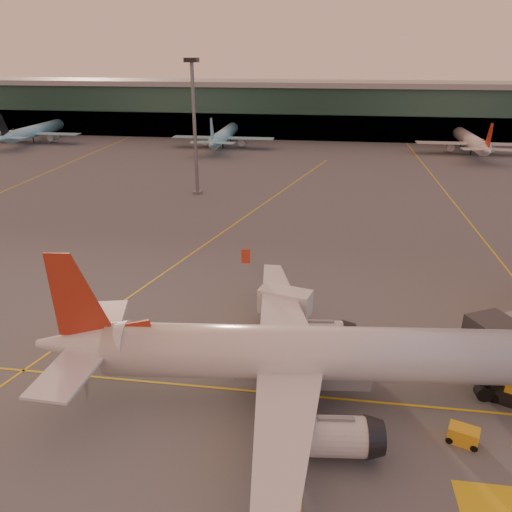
# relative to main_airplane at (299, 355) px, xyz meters

# --- Properties ---
(ground) EXTENTS (600.00, 600.00, 0.00)m
(ground) POSITION_rel_main_airplane_xyz_m (-4.17, -4.75, -4.14)
(ground) COLOR #4C4F54
(ground) RESTS_ON ground
(taxi_markings) EXTENTS (100.12, 173.00, 0.01)m
(taxi_markings) POSITION_rel_main_airplane_xyz_m (-11.50, 39.74, -4.14)
(taxi_markings) COLOR gold
(taxi_markings) RESTS_ON ground
(terminal) EXTENTS (400.00, 20.00, 17.60)m
(terminal) POSITION_rel_main_airplane_xyz_m (-4.17, 137.04, 4.62)
(terminal) COLOR #19382D
(terminal) RESTS_ON ground
(mast_west_near) EXTENTS (2.40, 2.40, 25.60)m
(mast_west_near) POSITION_rel_main_airplane_xyz_m (-24.17, 61.25, 10.72)
(mast_west_near) COLOR slate
(mast_west_near) RESTS_ON ground
(distant_aircraft_row) EXTENTS (225.00, 34.00, 13.00)m
(distant_aircraft_row) POSITION_rel_main_airplane_xyz_m (-57.92, 113.25, -4.14)
(distant_aircraft_row) COLOR #86CCE0
(distant_aircraft_row) RESTS_ON ground
(main_airplane) EXTENTS (42.28, 38.19, 12.76)m
(main_airplane) POSITION_rel_main_airplane_xyz_m (0.00, 0.00, 0.00)
(main_airplane) COLOR silver
(main_airplane) RESTS_ON ground
(catering_truck) EXTENTS (5.75, 3.61, 4.14)m
(catering_truck) POSITION_rel_main_airplane_xyz_m (-2.09, 11.57, -1.79)
(catering_truck) COLOR red
(catering_truck) RESTS_ON ground
(gpu_cart) EXTENTS (2.50, 1.98, 1.28)m
(gpu_cart) POSITION_rel_main_airplane_xyz_m (12.39, -3.50, -3.52)
(gpu_cart) COLOR gold
(gpu_cart) RESTS_ON ground
(cone_tail) EXTENTS (0.45, 0.45, 0.58)m
(cone_tail) POSITION_rel_main_airplane_xyz_m (-18.74, 0.05, -3.87)
(cone_tail) COLOR #FF510D
(cone_tail) RESTS_ON ground
(cone_wing_left) EXTENTS (0.45, 0.45, 0.58)m
(cone_wing_left) POSITION_rel_main_airplane_xyz_m (-1.78, 16.48, -3.87)
(cone_wing_left) COLOR #FF510D
(cone_wing_left) RESTS_ON ground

